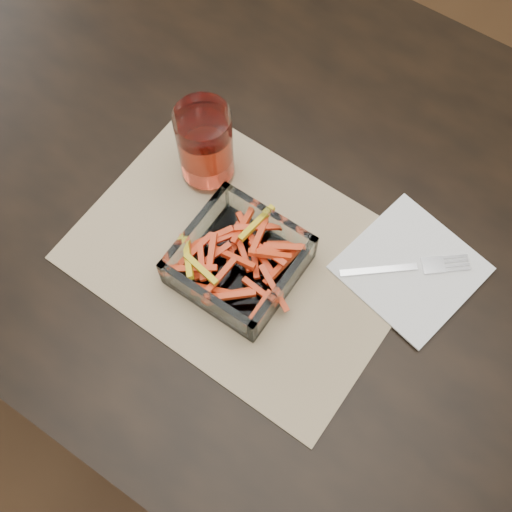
{
  "coord_description": "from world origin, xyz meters",
  "views": [
    {
      "loc": [
        0.21,
        -0.4,
        1.58
      ],
      "look_at": [
        0.01,
        -0.11,
        0.78
      ],
      "focal_mm": 45.0,
      "sensor_mm": 36.0,
      "label": 1
    }
  ],
  "objects_px": {
    "glass_bowl": "(239,262)",
    "tumbler": "(206,148)",
    "dining_table": "(290,231)",
    "fork": "(410,267)"
  },
  "relations": [
    {
      "from": "dining_table",
      "to": "fork",
      "type": "relative_size",
      "value": 10.63
    },
    {
      "from": "tumbler",
      "to": "fork",
      "type": "distance_m",
      "value": 0.33
    },
    {
      "from": "fork",
      "to": "dining_table",
      "type": "bearing_deg",
      "value": -128.63
    },
    {
      "from": "glass_bowl",
      "to": "tumbler",
      "type": "bearing_deg",
      "value": 140.87
    },
    {
      "from": "glass_bowl",
      "to": "tumbler",
      "type": "height_order",
      "value": "tumbler"
    },
    {
      "from": "glass_bowl",
      "to": "fork",
      "type": "relative_size",
      "value": 1.03
    },
    {
      "from": "dining_table",
      "to": "tumbler",
      "type": "xyz_separation_m",
      "value": [
        -0.13,
        -0.03,
        0.15
      ]
    },
    {
      "from": "tumbler",
      "to": "glass_bowl",
      "type": "bearing_deg",
      "value": -39.13
    },
    {
      "from": "glass_bowl",
      "to": "tumbler",
      "type": "relative_size",
      "value": 1.12
    },
    {
      "from": "glass_bowl",
      "to": "tumbler",
      "type": "xyz_separation_m",
      "value": [
        -0.13,
        0.1,
        0.04
      ]
    }
  ]
}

